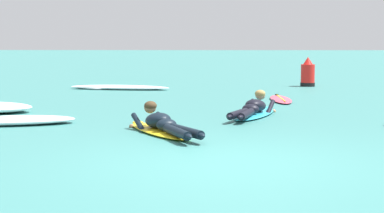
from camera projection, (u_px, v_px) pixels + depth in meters
name	position (u px, v px, depth m)	size (l,w,h in m)	color
ground_plane	(217.00, 94.00, 18.27)	(120.00, 120.00, 0.00)	#387A75
surfer_near	(162.00, 125.00, 10.75)	(1.53, 2.52, 0.53)	yellow
surfer_far	(253.00, 110.00, 13.09)	(1.26, 2.65, 0.53)	#2DB2D1
drifting_surfboard	(281.00, 99.00, 16.35)	(0.51, 2.17, 0.16)	#E54C66
whitewater_front	(13.00, 121.00, 11.86)	(2.33, 1.25, 0.16)	white
whitewater_back	(120.00, 87.00, 19.75)	(3.14, 1.14, 0.14)	white
channel_marker_buoy	(308.00, 75.00, 21.00)	(0.46, 0.46, 0.94)	red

